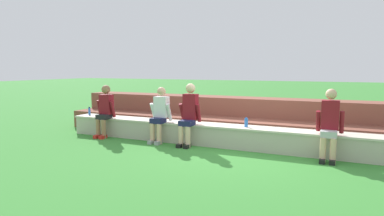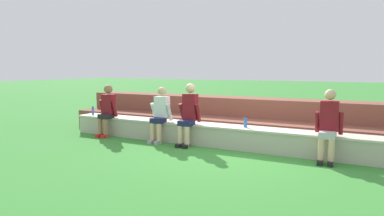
# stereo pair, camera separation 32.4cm
# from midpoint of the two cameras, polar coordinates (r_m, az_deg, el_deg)

# --- Properties ---
(ground_plane) EXTENTS (80.00, 80.00, 0.00)m
(ground_plane) POSITION_cam_midpoint_polar(r_m,az_deg,el_deg) (7.21, 9.01, -7.22)
(ground_plane) COLOR #388433
(stone_seating_wall) EXTENTS (9.02, 0.56, 0.47)m
(stone_seating_wall) POSITION_cam_midpoint_polar(r_m,az_deg,el_deg) (7.40, 9.68, -4.87)
(stone_seating_wall) COLOR #B7AF9E
(stone_seating_wall) RESTS_ON ground
(brick_bleachers) EXTENTS (10.57, 1.54, 0.96)m
(brick_bleachers) POSITION_cam_midpoint_polar(r_m,az_deg,el_deg) (8.68, 12.45, -2.22)
(brick_bleachers) COLOR brown
(brick_bleachers) RESTS_ON ground
(person_far_left) EXTENTS (0.50, 0.50, 1.31)m
(person_far_left) POSITION_cam_midpoint_polar(r_m,az_deg,el_deg) (8.77, -13.21, -0.20)
(person_far_left) COLOR #996B4C
(person_far_left) RESTS_ON ground
(person_left_of_center) EXTENTS (0.51, 0.54, 1.29)m
(person_left_of_center) POSITION_cam_midpoint_polar(r_m,az_deg,el_deg) (7.90, -4.27, -0.88)
(person_left_of_center) COLOR #DBAD89
(person_left_of_center) RESTS_ON ground
(person_center) EXTENTS (0.49, 0.58, 1.39)m
(person_center) POSITION_cam_midpoint_polar(r_m,az_deg,el_deg) (7.53, 0.62, -0.87)
(person_center) COLOR beige
(person_center) RESTS_ON ground
(person_right_of_center) EXTENTS (0.49, 0.56, 1.35)m
(person_right_of_center) POSITION_cam_midpoint_polar(r_m,az_deg,el_deg) (6.74, 23.43, -2.58)
(person_right_of_center) COLOR #DBAD89
(person_right_of_center) RESTS_ON ground
(water_bottle_near_left) EXTENTS (0.08, 0.08, 0.20)m
(water_bottle_near_left) POSITION_cam_midpoint_polar(r_m,az_deg,el_deg) (7.31, 10.31, -2.51)
(water_bottle_near_left) COLOR blue
(water_bottle_near_left) RESTS_ON stone_seating_wall
(water_bottle_mid_right) EXTENTS (0.06, 0.06, 0.22)m
(water_bottle_mid_right) POSITION_cam_midpoint_polar(r_m,az_deg,el_deg) (9.58, -15.55, -0.41)
(water_bottle_mid_right) COLOR blue
(water_bottle_mid_right) RESTS_ON stone_seating_wall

